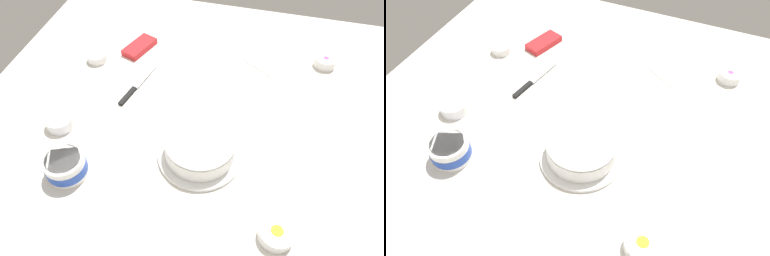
{
  "view_description": "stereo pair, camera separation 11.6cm",
  "coord_description": "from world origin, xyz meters",
  "views": [
    {
      "loc": [
        0.77,
        0.21,
        0.92
      ],
      "look_at": [
        0.04,
        0.02,
        0.04
      ],
      "focal_mm": 33.52,
      "sensor_mm": 36.0,
      "label": 1
    },
    {
      "loc": [
        0.73,
        0.32,
        0.92
      ],
      "look_at": [
        0.04,
        0.02,
        0.04
      ],
      "focal_mm": 33.52,
      "sensor_mm": 36.0,
      "label": 2
    }
  ],
  "objects": [
    {
      "name": "sprinkle_bowl_yellow",
      "position": [
        0.33,
        0.33,
        0.02
      ],
      "size": [
        0.1,
        0.1,
        0.04
      ],
      "color": "white",
      "rests_on": "ground_plane"
    },
    {
      "name": "sprinkle_bowl_green",
      "position": [
        -0.24,
        -0.44,
        0.02
      ],
      "size": [
        0.08,
        0.08,
        0.03
      ],
      "color": "white",
      "rests_on": "ground_plane"
    },
    {
      "name": "sprinkle_bowl_orange",
      "position": [
        0.11,
        -0.42,
        0.02
      ],
      "size": [
        0.1,
        0.1,
        0.04
      ],
      "color": "white",
      "rests_on": "ground_plane"
    },
    {
      "name": "ground_plane",
      "position": [
        0.0,
        0.0,
        0.0
      ],
      "size": [
        1.54,
        1.54,
        0.0
      ],
      "primitive_type": "plane",
      "color": "silver"
    },
    {
      "name": "candy_box_lower",
      "position": [
        -0.35,
        -0.3,
        0.01
      ],
      "size": [
        0.16,
        0.12,
        0.03
      ],
      "primitive_type": "cube",
      "rotation": [
        0.0,
        0.0,
        -0.34
      ],
      "color": "red",
      "rests_on": "ground_plane"
    },
    {
      "name": "sprinkle_bowl_rainbow",
      "position": [
        -0.43,
        0.44,
        0.02
      ],
      "size": [
        0.08,
        0.08,
        0.04
      ],
      "color": "white",
      "rests_on": "ground_plane"
    },
    {
      "name": "frosted_cake",
      "position": [
        0.12,
        0.07,
        0.04
      ],
      "size": [
        0.26,
        0.26,
        0.09
      ],
      "color": "white",
      "rests_on": "ground_plane"
    },
    {
      "name": "frosting_tub",
      "position": [
        0.28,
        -0.3,
        0.04
      ],
      "size": [
        0.13,
        0.13,
        0.07
      ],
      "color": "white",
      "rests_on": "ground_plane"
    },
    {
      "name": "paper_napkin",
      "position": [
        -0.41,
        0.23,
        0.0
      ],
      "size": [
        0.21,
        0.21,
        0.01
      ],
      "primitive_type": "cube",
      "rotation": [
        0.0,
        0.0,
        -0.59
      ],
      "color": "white",
      "rests_on": "ground_plane"
    },
    {
      "name": "spreading_knife",
      "position": [
        -0.12,
        -0.24,
        0.01
      ],
      "size": [
        0.23,
        0.07,
        0.01
      ],
      "color": "silver",
      "rests_on": "ground_plane"
    }
  ]
}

